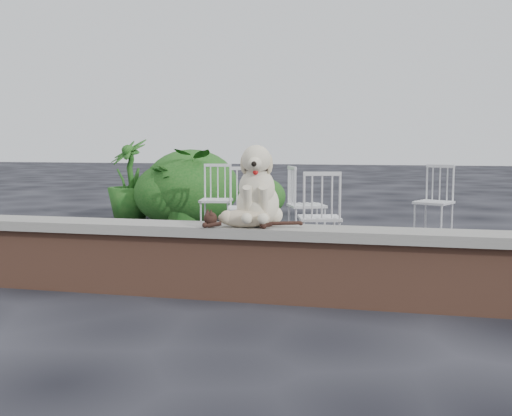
% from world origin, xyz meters
% --- Properties ---
extents(ground, '(60.00, 60.00, 0.00)m').
position_xyz_m(ground, '(0.00, 0.00, 0.00)').
color(ground, black).
rests_on(ground, ground).
extents(brick_wall, '(6.00, 0.30, 0.50)m').
position_xyz_m(brick_wall, '(0.00, 0.00, 0.25)').
color(brick_wall, brown).
rests_on(brick_wall, ground).
extents(capstone, '(6.20, 0.40, 0.08)m').
position_xyz_m(capstone, '(0.00, 0.00, 0.54)').
color(capstone, slate).
rests_on(capstone, brick_wall).
extents(dog, '(0.49, 0.61, 0.64)m').
position_xyz_m(dog, '(0.18, 0.05, 0.90)').
color(dog, beige).
rests_on(dog, capstone).
extents(cat, '(0.92, 0.34, 0.15)m').
position_xyz_m(cat, '(0.10, -0.10, 0.66)').
color(cat, tan).
rests_on(cat, capstone).
extents(chair_c, '(0.68, 0.68, 0.94)m').
position_xyz_m(chair_c, '(0.46, 1.67, 0.47)').
color(chair_c, silver).
rests_on(chair_c, ground).
extents(chair_b, '(0.64, 0.64, 0.94)m').
position_xyz_m(chair_b, '(-1.16, 3.28, 0.47)').
color(chair_b, silver).
rests_on(chair_b, ground).
extents(chair_a, '(0.69, 0.69, 0.94)m').
position_xyz_m(chair_a, '(-0.51, 2.38, 0.47)').
color(chair_a, silver).
rests_on(chair_a, ground).
extents(chair_e, '(0.74, 0.74, 0.94)m').
position_xyz_m(chair_e, '(0.14, 2.88, 0.47)').
color(chair_e, silver).
rests_on(chair_e, ground).
extents(chair_d, '(0.74, 0.74, 0.94)m').
position_xyz_m(chair_d, '(1.70, 3.67, 0.47)').
color(chair_d, silver).
rests_on(chair_d, ground).
extents(potted_plant_a, '(1.16, 1.05, 1.14)m').
position_xyz_m(potted_plant_a, '(-1.93, 4.25, 0.57)').
color(potted_plant_a, '#164E16').
rests_on(potted_plant_a, ground).
extents(potted_plant_b, '(1.02, 1.02, 1.29)m').
position_xyz_m(potted_plant_b, '(-2.97, 4.47, 0.64)').
color(potted_plant_b, '#164E16').
rests_on(potted_plant_b, ground).
extents(shrubbery, '(2.18, 2.28, 1.19)m').
position_xyz_m(shrubbery, '(-1.94, 4.61, 0.48)').
color(shrubbery, '#164E16').
rests_on(shrubbery, ground).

